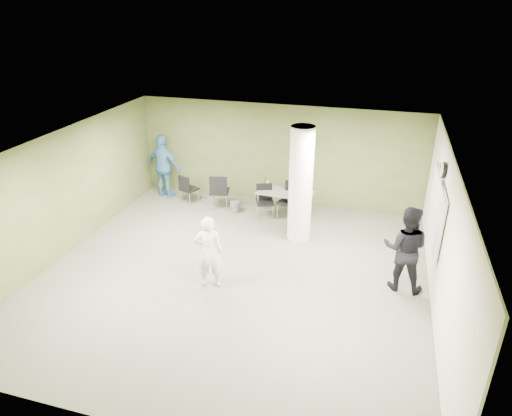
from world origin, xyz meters
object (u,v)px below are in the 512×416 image
(man_black, at_px, (405,249))
(man_blue, at_px, (164,166))
(folding_table, at_px, (284,193))
(woman_white, at_px, (209,252))
(chair_back_left, at_px, (187,187))

(man_black, bearing_deg, man_blue, -17.99)
(folding_table, bearing_deg, man_blue, 178.20)
(folding_table, relative_size, man_blue, 0.81)
(man_black, height_order, man_blue, man_blue)
(woman_white, distance_m, man_black, 3.88)
(folding_table, distance_m, woman_white, 3.67)
(folding_table, height_order, woman_white, woman_white)
(folding_table, height_order, man_blue, man_blue)
(chair_back_left, distance_m, man_blue, 0.97)
(man_black, bearing_deg, folding_table, -34.99)
(woman_white, height_order, man_blue, man_blue)
(man_black, relative_size, man_blue, 0.96)
(folding_table, bearing_deg, man_black, -37.52)
(chair_back_left, bearing_deg, man_black, 177.26)
(folding_table, distance_m, man_blue, 3.64)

